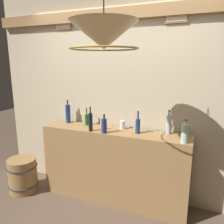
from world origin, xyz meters
name	(u,v)px	position (x,y,z in m)	size (l,w,h in m)	color
panelled_rear_partition	(121,93)	(0.00, 1.10, 1.43)	(3.72, 0.15, 2.73)	beige
bar_shelf_unit	(113,166)	(0.00, 0.84, 0.49)	(1.92, 0.37, 0.98)	#9E7547
liquor_bottle_rum	(169,124)	(0.66, 0.96, 1.10)	(0.06, 0.06, 0.29)	#B4B6D5
liquor_bottle_whiskey	(104,126)	(-0.07, 0.70, 1.07)	(0.07, 0.07, 0.23)	navy
liquor_bottle_vermouth	(185,133)	(0.87, 0.71, 1.09)	(0.08, 0.08, 0.26)	#B0D8BC
liquor_bottle_mezcal	(138,125)	(0.31, 0.84, 1.08)	(0.06, 0.06, 0.28)	navy
liquor_bottle_amaro	(91,122)	(-0.26, 0.71, 1.10)	(0.05, 0.05, 0.31)	black
liquor_bottle_scotch	(87,119)	(-0.43, 0.93, 1.06)	(0.06, 0.06, 0.24)	#185624
liquor_bottle_vodka	(68,113)	(-0.74, 0.95, 1.11)	(0.07, 0.07, 0.33)	navy
glass_tumbler_rocks	(123,125)	(0.08, 0.95, 1.03)	(0.07, 0.07, 0.11)	silver
pendant_lamp	(104,36)	(0.19, 0.14, 2.04)	(0.60, 0.60, 0.59)	beige
wooden_barrel	(23,175)	(-1.29, 0.55, 0.24)	(0.42, 0.42, 0.49)	#9E7547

